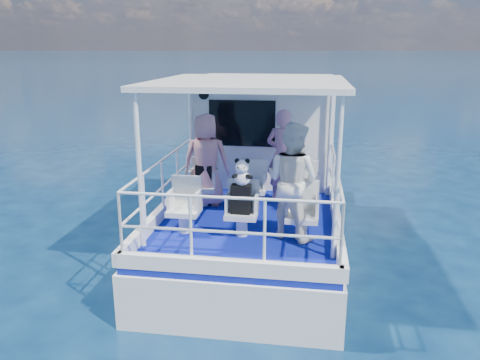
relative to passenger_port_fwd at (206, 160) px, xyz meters
name	(u,v)px	position (x,y,z in m)	size (l,w,h in m)	color
ground	(251,258)	(0.84, -0.25, -1.74)	(2000.00, 2000.00, 0.00)	#081E3B
hull	(257,237)	(0.84, 0.75, -1.74)	(3.00, 7.00, 1.60)	white
deck	(257,197)	(0.84, 0.75, -0.89)	(2.90, 6.90, 0.10)	#0A1490
cabin	(265,128)	(0.84, 2.05, 0.26)	(2.85, 2.00, 2.20)	white
canopy	(250,82)	(0.84, -0.45, 1.40)	(3.00, 3.20, 0.08)	white
canopy_posts	(249,153)	(0.84, -0.50, 0.26)	(2.77, 2.97, 2.20)	white
railings	(247,194)	(0.84, -0.83, -0.34)	(2.84, 3.59, 1.00)	white
seat_port_fwd	(203,195)	(-0.06, -0.05, -0.65)	(0.48, 0.46, 0.38)	silver
seat_center_fwd	(252,198)	(0.84, -0.05, -0.65)	(0.48, 0.46, 0.38)	silver
seat_stbd_fwd	(303,200)	(1.74, -0.05, -0.65)	(0.48, 0.46, 0.38)	silver
seat_port_aft	(184,220)	(-0.06, -1.35, -0.65)	(0.48, 0.46, 0.38)	silver
seat_center_aft	(242,223)	(0.84, -1.35, -0.65)	(0.48, 0.46, 0.38)	silver
seat_stbd_aft	(301,227)	(1.74, -1.35, -0.65)	(0.48, 0.46, 0.38)	silver
passenger_port_fwd	(206,160)	(0.00, 0.00, 0.00)	(0.62, 0.45, 1.67)	#D1878B
passenger_stbd_fwd	(283,156)	(1.34, 0.40, 0.03)	(0.63, 0.41, 1.73)	#C6809C
passenger_stbd_aft	(292,181)	(1.58, -1.28, 0.04)	(0.85, 0.66, 1.74)	white
backpack_port	(204,175)	(-0.02, -0.08, -0.27)	(0.29, 0.16, 0.38)	black
backpack_center	(241,199)	(0.84, -1.41, -0.24)	(0.29, 0.16, 0.44)	black
compact_camera	(204,163)	(-0.03, -0.08, -0.04)	(0.11, 0.06, 0.06)	black
panda	(242,172)	(0.86, -1.42, 0.18)	(0.26, 0.21, 0.40)	white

